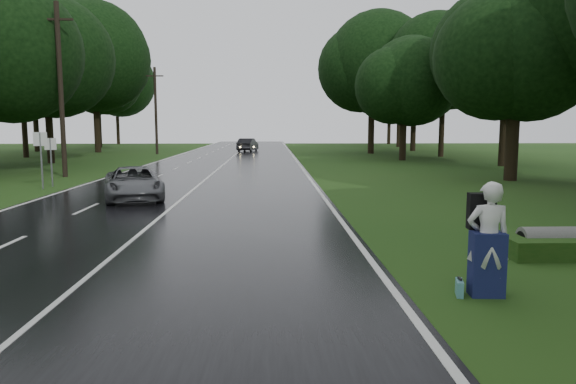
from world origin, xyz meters
name	(u,v)px	position (x,y,z in m)	size (l,w,h in m)	color
ground	(99,270)	(0.00, 0.00, 0.00)	(160.00, 160.00, 0.00)	#224313
road	(209,177)	(0.00, 20.00, 0.02)	(12.00, 140.00, 0.04)	black
lane_center	(209,176)	(0.00, 20.00, 0.04)	(0.12, 140.00, 0.01)	silver
grey_car	(133,183)	(-1.93, 10.44, 0.69)	(2.17, 4.70, 1.31)	#535558
far_car	(248,145)	(0.98, 50.38, 0.80)	(1.61, 4.61, 1.52)	black
hitchhiker	(487,243)	(7.40, -1.92, 0.94)	(0.78, 0.71, 2.04)	silver
suitcase	(459,288)	(6.93, -1.92, 0.14)	(0.11, 0.39, 0.28)	teal
culvert	(548,254)	(10.08, 0.98, 0.00)	(0.65, 0.65, 1.31)	slate
utility_pole_mid	(65,177)	(-8.50, 20.43, 0.00)	(1.80, 0.28, 10.00)	black
utility_pole_far	(157,154)	(-8.50, 45.77, 0.00)	(1.80, 0.28, 9.10)	black
road_sign_a	(43,189)	(-7.20, 14.30, 0.00)	(0.65, 0.10, 2.69)	white
road_sign_b	(53,187)	(-7.20, 15.41, 0.00)	(0.57, 0.10, 2.39)	white
tree_left_e	(51,163)	(-14.09, 32.14, 0.00)	(9.17, 9.17, 14.33)	black
tree_left_f	(98,152)	(-16.04, 49.87, 0.00)	(11.65, 11.65, 18.20)	black
tree_right_d	(510,180)	(16.79, 17.53, 0.00)	(7.85, 7.85, 12.27)	black
tree_right_e	(402,160)	(15.17, 34.90, 0.00)	(7.51, 7.51, 11.74)	black
tree_right_f	(371,153)	(14.52, 46.14, 0.00)	(10.63, 10.63, 16.61)	black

